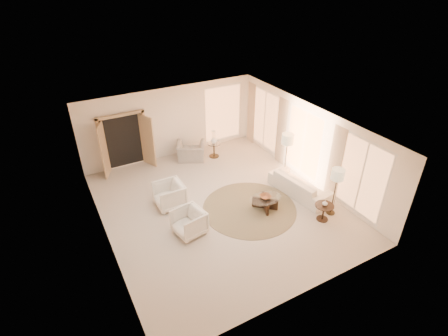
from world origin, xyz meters
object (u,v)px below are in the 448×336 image
sofa (300,185)px  side_vase (214,140)px  side_table (214,148)px  floor_lamp_far (338,176)px  accent_chair (191,149)px  coffee_table (265,202)px  floor_lamp_near (288,141)px  armchair_left (169,194)px  end_vase (325,203)px  end_table (324,210)px  armchair_right (189,221)px  bowl (266,197)px

sofa → side_vase: (-1.35, 3.70, 0.40)m
side_table → floor_lamp_far: bearing=-73.2°
accent_chair → coffee_table: (0.74, -4.07, -0.21)m
sofa → floor_lamp_near: floor_lamp_near is taller
sofa → side_table: sofa is taller
floor_lamp_far → side_table: bearing=106.8°
armchair_left → end_vase: bearing=53.3°
floor_lamp_near → end_vase: (-0.45, -2.52, -0.86)m
end_table → floor_lamp_near: floor_lamp_near is taller
sofa → floor_lamp_far: (0.18, -1.33, 1.03)m
armchair_right → coffee_table: (2.58, -0.09, -0.17)m
end_vase → sofa: bearing=79.3°
end_table → floor_lamp_near: bearing=79.9°
coffee_table → floor_lamp_far: bearing=-35.4°
accent_chair → side_table: accent_chair is taller
sofa → armchair_left: (-4.10, 1.45, 0.13)m
floor_lamp_far → armchair_right: bearing=163.2°
side_table → armchair_left: bearing=-140.9°
accent_chair → floor_lamp_far: (2.42, -5.26, 0.89)m
armchair_left → accent_chair: size_ratio=0.85×
end_vase → side_vase: 5.26m
coffee_table → side_table: bearing=87.6°
coffee_table → floor_lamp_far: size_ratio=0.83×
sofa → accent_chair: bearing=21.5°
coffee_table → floor_lamp_far: floor_lamp_far is taller
sofa → floor_lamp_far: size_ratio=1.40×
end_vase → floor_lamp_near: bearing=79.9°
end_table → bowl: bearing=133.3°
armchair_left → end_vase: size_ratio=5.44×
coffee_table → end_vase: size_ratio=7.91×
armchair_left → end_table: size_ratio=1.59×
floor_lamp_near → bowl: 2.31m
end_table → side_vase: size_ratio=2.15×
sofa → end_table: size_ratio=3.94×
coffee_table → bowl: (0.00, -0.00, 0.19)m
end_vase → side_table: bearing=101.8°
floor_lamp_near → floor_lamp_far: floor_lamp_near is taller
side_table → floor_lamp_near: bearing=-60.0°
end_table → end_vase: size_ratio=3.41×
armchair_left → end_table: 4.81m
accent_chair → side_vase: 0.97m
bowl → end_vase: size_ratio=2.12×
floor_lamp_near → side_vase: (-1.52, 2.63, -0.75)m
armchair_left → end_vase: 4.81m
side_vase → floor_lamp_near: bearing=-60.0°
accent_chair → coffee_table: size_ratio=0.81×
armchair_left → coffee_table: bearing=59.0°
side_table → floor_lamp_near: (1.52, -2.63, 1.11)m
end_table → side_vase: (-1.07, 5.15, 0.36)m
sofa → end_vase: bearing=161.0°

